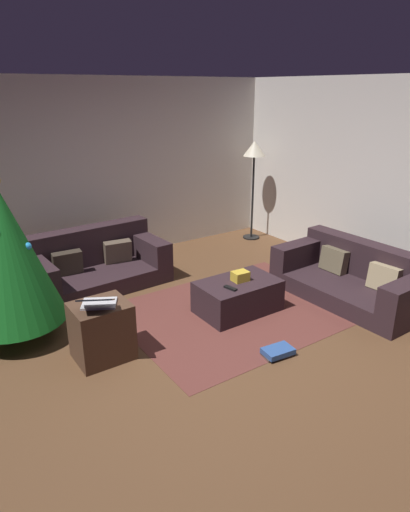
{
  "coord_description": "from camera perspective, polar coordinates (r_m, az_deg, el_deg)",
  "views": [
    {
      "loc": [
        -2.12,
        -3.06,
        2.44
      ],
      "look_at": [
        0.41,
        0.65,
        0.75
      ],
      "focal_mm": 31.49,
      "sensor_mm": 36.0,
      "label": 1
    }
  ],
  "objects": [
    {
      "name": "gift_box",
      "position": [
        5.12,
        4.5,
        -2.56
      ],
      "size": [
        0.19,
        0.15,
        0.11
      ],
      "primitive_type": "cube",
      "rotation": [
        0.0,
        0.0,
        -0.05
      ],
      "color": "gold",
      "rests_on": "ottoman"
    },
    {
      "name": "couch_right",
      "position": [
        5.81,
        18.43,
        -2.63
      ],
      "size": [
        0.99,
        1.84,
        0.65
      ],
      "rotation": [
        0.0,
        0.0,
        1.6
      ],
      "color": "#2D1E23",
      "rests_on": "ground_plane"
    },
    {
      "name": "laptop",
      "position": [
        4.2,
        -13.44,
        -5.74
      ],
      "size": [
        0.46,
        0.49,
        0.18
      ],
      "color": "silver",
      "rests_on": "side_table"
    },
    {
      "name": "tv_remote",
      "position": [
        4.92,
        3.26,
        -4.1
      ],
      "size": [
        0.08,
        0.17,
        0.02
      ],
      "primitive_type": "cube",
      "rotation": [
        0.0,
        0.0,
        0.21
      ],
      "color": "black",
      "rests_on": "ottoman"
    },
    {
      "name": "couch_left",
      "position": [
        6.04,
        -13.83,
        -1.03
      ],
      "size": [
        1.79,
        0.97,
        0.72
      ],
      "rotation": [
        0.0,
        0.0,
        3.19
      ],
      "color": "#2D1E23",
      "rests_on": "ground_plane"
    },
    {
      "name": "rear_partition",
      "position": [
        6.65,
        -15.42,
        10.01
      ],
      "size": [
        6.4,
        0.12,
        2.6
      ],
      "primitive_type": "cube",
      "color": "silver",
      "rests_on": "ground_plane"
    },
    {
      "name": "book_stack",
      "position": [
        4.5,
        9.17,
        -11.93
      ],
      "size": [
        0.31,
        0.23,
        0.08
      ],
      "color": "#4C423D",
      "rests_on": "ground_plane"
    },
    {
      "name": "area_rug",
      "position": [
        5.28,
        4.13,
        -6.92
      ],
      "size": [
        2.6,
        2.0,
        0.01
      ],
      "primitive_type": "cube",
      "color": "brown",
      "rests_on": "ground_plane"
    },
    {
      "name": "corner_lamp",
      "position": [
        7.51,
        6.26,
        12.49
      ],
      "size": [
        0.36,
        0.36,
        1.64
      ],
      "color": "black",
      "rests_on": "ground_plane"
    },
    {
      "name": "christmas_tree",
      "position": [
        4.78,
        -23.84,
        0.06
      ],
      "size": [
        1.01,
        1.01,
        1.69
      ],
      "color": "brown",
      "rests_on": "ground_plane"
    },
    {
      "name": "ground_plane",
      "position": [
        4.45,
        0.35,
        -12.62
      ],
      "size": [
        6.4,
        6.4,
        0.0
      ],
      "primitive_type": "plane",
      "color": "brown"
    },
    {
      "name": "ottoman",
      "position": [
        5.2,
        4.18,
        -5.12
      ],
      "size": [
        0.92,
        0.59,
        0.37
      ],
      "primitive_type": "cube",
      "color": "#2D1E23",
      "rests_on": "ground_plane"
    },
    {
      "name": "side_table",
      "position": [
        4.41,
        -12.98,
        -9.29
      ],
      "size": [
        0.52,
        0.44,
        0.56
      ],
      "primitive_type": "cube",
      "color": "#4C3323",
      "rests_on": "ground_plane"
    }
  ]
}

